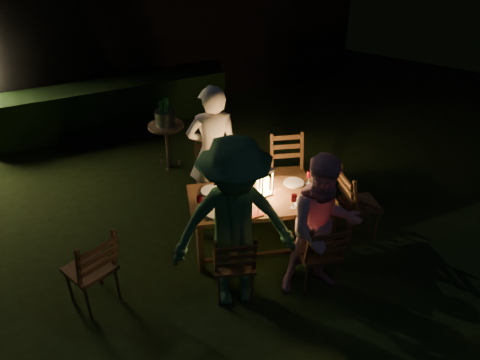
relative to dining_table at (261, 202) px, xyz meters
name	(u,v)px	position (x,y,z in m)	size (l,w,h in m)	color
garden_envelope	(101,9)	(-0.32, 6.62, 0.96)	(40.00, 40.00, 3.20)	black
dining_table	(261,202)	(0.00, 0.00, 0.00)	(1.82, 1.25, 0.69)	#482918
chair_near_left	(234,274)	(-0.64, -0.62, -0.34)	(0.54, 0.56, 0.93)	#482918
chair_near_right	(317,263)	(0.22, -0.86, -0.33)	(0.51, 0.54, 0.96)	#482918
chair_far_left	(215,193)	(-0.22, 0.86, -0.32)	(0.56, 0.58, 0.99)	#482918
chair_far_right	(288,185)	(0.74, 0.59, -0.32)	(0.58, 0.60, 1.02)	#482918
chair_end	(358,214)	(1.18, -0.34, -0.34)	(0.54, 0.52, 0.95)	#482918
chair_spare	(93,280)	(-1.98, -0.08, -0.33)	(0.58, 0.60, 0.97)	#482918
person_house_side	(213,152)	(-0.21, 0.91, 0.26)	(0.65, 0.42, 1.77)	white
person_opp_right	(323,227)	(0.21, -0.91, 0.19)	(0.79, 0.61, 1.62)	pink
person_opp_left	(235,226)	(-0.66, -0.67, 0.32)	(1.22, 0.70, 1.89)	#39733D
lantern	(265,183)	(0.06, 0.03, 0.23)	(0.16, 0.16, 0.35)	white
plate_far_left	(211,191)	(-0.47, 0.36, 0.08)	(0.25, 0.25, 0.01)	white
plate_near_left	(217,212)	(-0.59, -0.06, 0.08)	(0.25, 0.25, 0.01)	white
plate_far_right	(294,183)	(0.49, 0.09, 0.08)	(0.25, 0.25, 0.01)	white
plate_near_right	(305,203)	(0.37, -0.33, 0.08)	(0.25, 0.25, 0.01)	white
wineglass_a	(232,180)	(-0.21, 0.35, 0.16)	(0.06, 0.06, 0.18)	#59070F
wineglass_b	(200,203)	(-0.73, 0.08, 0.16)	(0.06, 0.06, 0.18)	#59070F
wineglass_c	(294,201)	(0.21, -0.35, 0.16)	(0.06, 0.06, 0.18)	#59070F
wineglass_d	(309,177)	(0.65, 0.00, 0.16)	(0.06, 0.06, 0.18)	#59070F
wineglass_e	(258,206)	(-0.18, -0.26, 0.16)	(0.06, 0.06, 0.18)	silver
bottle_table	(240,189)	(-0.24, 0.07, 0.21)	(0.07, 0.07, 0.28)	#0F471E
napkin_left	(254,214)	(-0.23, -0.27, 0.07)	(0.18, 0.14, 0.01)	red
napkin_right	(315,206)	(0.45, -0.44, 0.07)	(0.18, 0.14, 0.01)	red
phone	(211,217)	(-0.68, -0.12, 0.07)	(0.14, 0.07, 0.01)	black
side_table	(166,130)	(-0.38, 2.30, 0.01)	(0.53, 0.53, 0.72)	#906748
ice_bucket	(165,118)	(-0.38, 2.30, 0.21)	(0.30, 0.30, 0.22)	#A5A8AD
bottle_bucket_a	(163,116)	(-0.43, 2.26, 0.26)	(0.07, 0.07, 0.32)	#0F471E
bottle_bucket_b	(167,113)	(-0.33, 2.34, 0.26)	(0.07, 0.07, 0.32)	#0F471E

